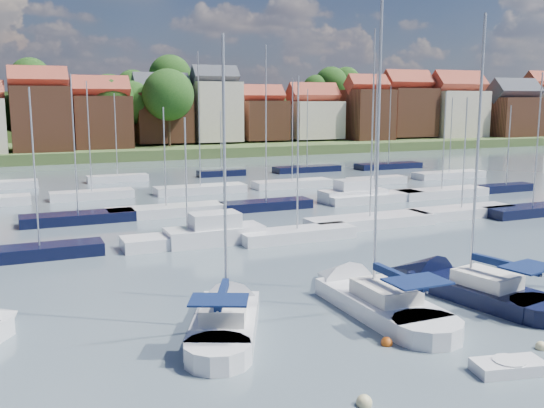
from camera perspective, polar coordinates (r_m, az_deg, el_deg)
name	(u,v)px	position (r m, az deg, el deg)	size (l,w,h in m)	color
ground	(204,198)	(64.31, -6.45, 0.54)	(260.00, 260.00, 0.00)	#475561
sailboat_left	(228,316)	(28.46, -4.18, -10.45)	(6.74, 10.47, 14.03)	silver
sailboat_centre	(363,296)	(31.46, 8.58, -8.56)	(3.11, 11.77, 15.98)	silver
sailboat_navy	(457,286)	(34.20, 17.00, -7.39)	(5.09, 11.62, 15.61)	black
tender	(509,367)	(25.32, 21.39, -14.08)	(2.90, 1.80, 0.58)	silver
buoy_b	(364,405)	(21.76, 8.66, -18.21)	(0.54, 0.54, 0.54)	beige
buoy_c	(387,345)	(26.61, 10.74, -12.90)	(0.50, 0.50, 0.50)	#D85914
buoy_d	(541,349)	(28.08, 23.98, -12.36)	(0.47, 0.47, 0.47)	beige
buoy_e	(443,284)	(35.49, 15.77, -7.30)	(0.54, 0.54, 0.54)	#D85914
marina_field	(236,200)	(60.29, -3.37, 0.39)	(79.62, 41.41, 15.93)	silver
far_shore_town	(100,124)	(154.91, -15.87, 7.26)	(212.46, 90.00, 22.27)	#4B5A2D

